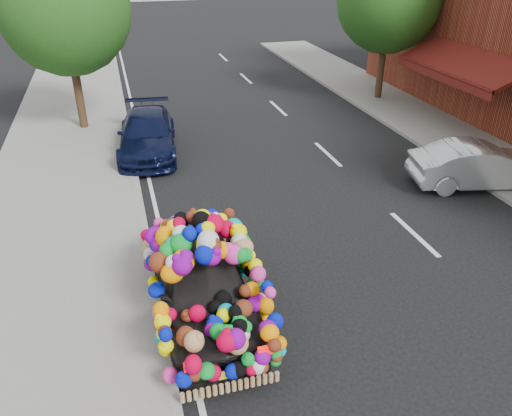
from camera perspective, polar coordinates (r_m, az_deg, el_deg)
The scene contains 10 objects.
ground at distance 10.68m, azimuth 0.99°, elevation -5.75°, with size 100.00×100.00×0.00m, color black.
sidewalk at distance 10.45m, azimuth -22.47°, elevation -8.71°, with size 4.00×60.00×0.12m, color gray.
kerb at distance 10.32m, azimuth -11.70°, elevation -7.36°, with size 0.15×60.00×0.13m, color gray.
footpath_far at distance 16.82m, azimuth 25.59°, elevation 4.91°, with size 3.00×40.00×0.12m, color gray.
lane_markings at distance 12.07m, azimuth 17.60°, elevation -2.80°, with size 6.00×50.00×0.01m, color silver, non-canonical shape.
tree_near_sidewalk at distance 18.08m, azimuth -21.08°, elevation 20.48°, with size 4.20×4.20×6.13m.
tree_far_b at distance 21.37m, azimuth 14.95°, elevation 21.96°, with size 4.00×4.00×5.90m.
plush_art_car at distance 8.71m, azimuth -6.16°, elevation -6.74°, with size 1.94×4.12×1.98m.
navy_sedan at distance 16.10m, azimuth -12.32°, elevation 8.27°, with size 1.72×4.23×1.23m, color black.
silver_hatchback at distance 14.79m, azimuth 24.20°, elevation 4.47°, with size 1.28×3.67×1.21m, color silver.
Camera 1 is at (-2.61, -8.43, 6.01)m, focal length 35.00 mm.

